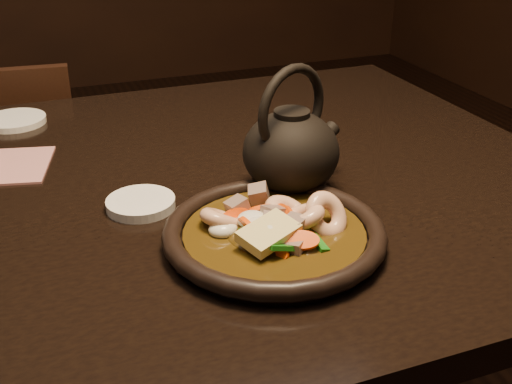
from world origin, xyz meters
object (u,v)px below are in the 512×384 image
object	(u,v)px
table	(31,257)
plate	(274,234)
teapot	(291,147)
chair	(8,212)

from	to	relation	value
table	plate	world-z (taller)	plate
plate	teapot	size ratio (longest dim) A/B	1.50
teapot	table	bearing A→B (deg)	142.70
table	teapot	bearing A→B (deg)	-13.38
plate	table	bearing A→B (deg)	143.42
plate	chair	bearing A→B (deg)	111.44
table	teapot	xyz separation A→B (m)	(0.35, -0.08, 0.14)
chair	teapot	xyz separation A→B (m)	(0.40, -0.71, 0.38)
table	chair	distance (m)	0.67
chair	plate	world-z (taller)	chair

